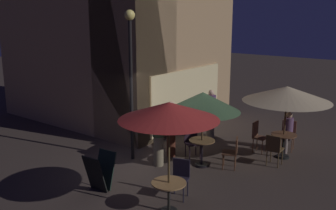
{
  "coord_description": "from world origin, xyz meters",
  "views": [
    {
      "loc": [
        -7.92,
        -6.81,
        4.33
      ],
      "look_at": [
        1.19,
        0.18,
        1.59
      ],
      "focal_mm": 41.78,
      "sensor_mm": 36.0,
      "label": 1
    }
  ],
  "objects": [
    {
      "name": "ground_plane",
      "position": [
        0.0,
        0.0,
        0.0
      ],
      "size": [
        60.0,
        60.0,
        0.0
      ],
      "primitive_type": "plane",
      "color": "#392E29"
    },
    {
      "name": "cafe_building",
      "position": [
        2.86,
        3.84,
        4.69
      ],
      "size": [
        6.01,
        7.84,
        9.4
      ],
      "color": "tan",
      "rests_on": "ground"
    },
    {
      "name": "street_lamp_near_corner",
      "position": [
        0.25,
        0.8,
        2.92
      ],
      "size": [
        0.3,
        0.3,
        4.39
      ],
      "color": "black",
      "rests_on": "ground"
    },
    {
      "name": "menu_sandwich_board",
      "position": [
        -1.81,
        0.0,
        0.48
      ],
      "size": [
        0.69,
        0.59,
        0.94
      ],
      "rotation": [
        0.0,
        0.0,
        0.06
      ],
      "color": "black",
      "rests_on": "ground"
    },
    {
      "name": "cafe_table_0",
      "position": [
        3.11,
        -2.75,
        0.55
      ],
      "size": [
        0.76,
        0.76,
        0.74
      ],
      "color": "black",
      "rests_on": "ground"
    },
    {
      "name": "cafe_table_1",
      "position": [
        1.04,
        -1.15,
        0.57
      ],
      "size": [
        0.74,
        0.74,
        0.78
      ],
      "color": "black",
      "rests_on": "ground"
    },
    {
      "name": "cafe_table_2",
      "position": [
        -1.66,
        -2.03,
        0.53
      ],
      "size": [
        0.77,
        0.77,
        0.71
      ],
      "color": "black",
      "rests_on": "ground"
    },
    {
      "name": "patio_umbrella_0",
      "position": [
        3.11,
        -2.75,
        1.98
      ],
      "size": [
        2.59,
        2.59,
        2.21
      ],
      "color": "black",
      "rests_on": "ground"
    },
    {
      "name": "patio_umbrella_1",
      "position": [
        1.04,
        -1.15,
        1.89
      ],
      "size": [
        2.11,
        2.11,
        2.17
      ],
      "color": "black",
      "rests_on": "ground"
    },
    {
      "name": "patio_umbrella_2",
      "position": [
        -1.66,
        -2.03,
        2.3
      ],
      "size": [
        2.15,
        2.15,
        2.51
      ],
      "color": "black",
      "rests_on": "ground"
    },
    {
      "name": "cafe_chair_0",
      "position": [
        3.91,
        -2.59,
        0.57
      ],
      "size": [
        0.51,
        0.51,
        0.94
      ],
      "rotation": [
        0.0,
        0.0,
        -2.95
      ],
      "color": "brown",
      "rests_on": "ground"
    },
    {
      "name": "cafe_chair_1",
      "position": [
        3.09,
        -1.91,
        0.59
      ],
      "size": [
        0.39,
        0.39,
        0.98
      ],
      "rotation": [
        0.0,
        0.0,
        -1.55
      ],
      "color": "brown",
      "rests_on": "ground"
    },
    {
      "name": "cafe_chair_2",
      "position": [
        2.28,
        -2.79,
        0.57
      ],
      "size": [
        0.44,
        0.44,
        0.93
      ],
      "rotation": [
        0.0,
        0.0,
        0.05
      ],
      "color": "#4D3921",
      "rests_on": "ground"
    },
    {
      "name": "cafe_chair_3",
      "position": [
        1.4,
        -1.95,
        0.55
      ],
      "size": [
        0.55,
        0.55,
        0.91
      ],
      "rotation": [
        0.0,
        0.0,
        2.0
      ],
      "color": "#53311F",
      "rests_on": "ground"
    },
    {
      "name": "cafe_chair_4",
      "position": [
        1.48,
        -0.51,
        0.55
      ],
      "size": [
        0.59,
        0.59,
        0.93
      ],
      "rotation": [
        0.0,
        0.0,
        -2.17
      ],
      "color": "black",
      "rests_on": "ground"
    },
    {
      "name": "cafe_chair_5",
      "position": [
        -0.9,
        -1.79,
        0.56
      ],
      "size": [
        0.53,
        0.53,
        0.92
      ],
      "rotation": [
        0.0,
        0.0,
        -2.83
      ],
      "color": "black",
      "rests_on": "ground"
    },
    {
      "name": "patron_seated_0",
      "position": [
        3.76,
        -2.62,
        0.71
      ],
      "size": [
        0.52,
        0.37,
        1.26
      ],
      "rotation": [
        0.0,
        0.0,
        -2.95
      ],
      "color": "slate",
      "rests_on": "ground"
    },
    {
      "name": "patron_standing_1",
      "position": [
        1.14,
        0.02,
        0.89
      ],
      "size": [
        0.32,
        0.32,
        1.73
      ],
      "rotation": [
        0.0,
        0.0,
        1.06
      ],
      "color": "#482015",
      "rests_on": "ground"
    },
    {
      "name": "patron_standing_2",
      "position": [
        3.39,
        0.0,
        0.87
      ],
      "size": [
        0.34,
        0.34,
        1.73
      ],
      "rotation": [
        0.0,
        0.0,
        4.77
      ],
      "color": "#786B5D",
      "rests_on": "ground"
    },
    {
      "name": "patron_standing_3",
      "position": [
        0.32,
        -0.14,
        0.84
      ],
      "size": [
        0.34,
        0.34,
        1.66
      ],
      "rotation": [
        0.0,
        0.0,
        5.03
      ],
      "color": "#7D7156",
      "rests_on": "ground"
    }
  ]
}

